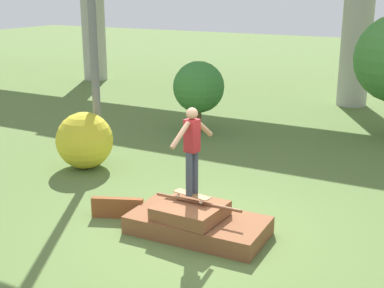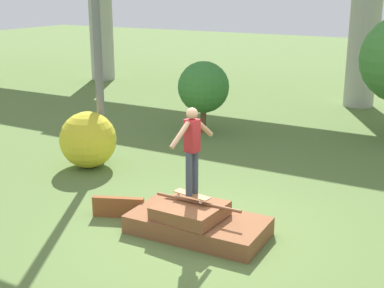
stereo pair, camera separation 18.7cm
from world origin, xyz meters
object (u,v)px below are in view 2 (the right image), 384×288
skateboard (192,195)px  bush_yellow_flowering (88,140)px  skater (192,145)px  utility_pole (96,23)px  tree_behind_left (203,87)px

skateboard → bush_yellow_flowering: bearing=154.6°
skateboard → skater: 0.93m
utility_pole → skateboard: bearing=-31.9°
utility_pole → tree_behind_left: 4.33m
skateboard → bush_yellow_flowering: bush_yellow_flowering is taller
skateboard → skater: (0.00, 0.00, 0.93)m
bush_yellow_flowering → skater: bearing=-25.4°
skateboard → tree_behind_left: bearing=116.7°
utility_pole → bush_yellow_flowering: 2.85m
utility_pole → tree_behind_left: (0.99, 3.66, -2.08)m
tree_behind_left → bush_yellow_flowering: 4.46m
utility_pole → tree_behind_left: size_ratio=3.07×
skater → tree_behind_left: size_ratio=0.73×
skateboard → skater: skater is taller
skater → bush_yellow_flowering: bearing=154.6°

